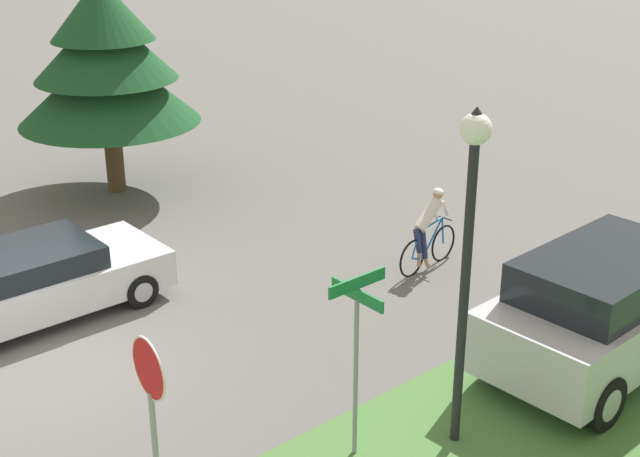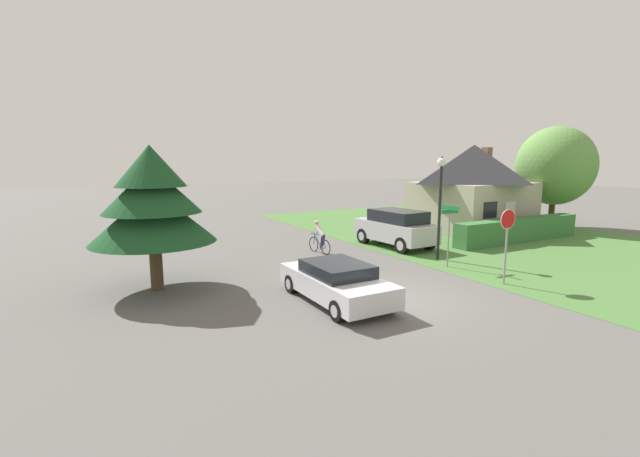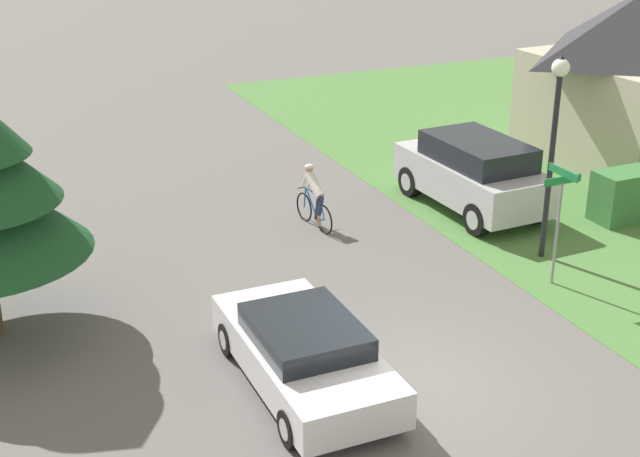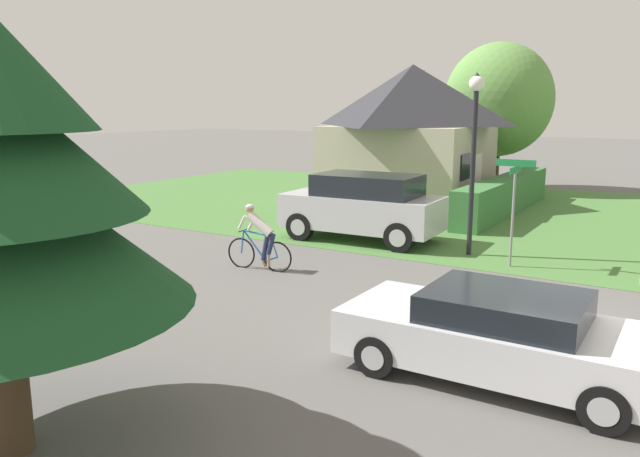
# 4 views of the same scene
# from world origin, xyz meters

# --- Properties ---
(ground_plane) EXTENTS (140.00, 140.00, 0.00)m
(ground_plane) POSITION_xyz_m (0.00, 0.00, 0.00)
(ground_plane) COLOR #5B5956
(grass_verge_right) EXTENTS (16.00, 36.00, 0.01)m
(grass_verge_right) POSITION_xyz_m (11.99, 4.00, 0.01)
(grass_verge_right) COLOR #477538
(grass_verge_right) RESTS_ON ground
(cottage_house) EXTENTS (7.25, 6.09, 5.30)m
(cottage_house) POSITION_xyz_m (12.96, 8.34, 2.75)
(cottage_house) COLOR #B2A893
(cottage_house) RESTS_ON ground
(hedge_row) EXTENTS (8.88, 0.90, 1.26)m
(hedge_row) POSITION_xyz_m (12.22, 4.41, 0.63)
(hedge_row) COLOR #387038
(hedge_row) RESTS_ON ground
(sedan_left_lane) EXTENTS (1.93, 4.35, 1.25)m
(sedan_left_lane) POSITION_xyz_m (-1.56, 0.68, 0.62)
(sedan_left_lane) COLOR silver
(sedan_left_lane) RESTS_ON ground
(cyclist) EXTENTS (0.44, 1.69, 1.55)m
(cyclist) POSITION_xyz_m (1.40, 7.07, 0.73)
(cyclist) COLOR black
(cyclist) RESTS_ON ground
(parked_suv_right) EXTENTS (2.17, 4.49, 1.88)m
(parked_suv_right) POSITION_xyz_m (5.52, 6.54, 0.97)
(parked_suv_right) COLOR #B7B7BC
(parked_suv_right) RESTS_ON ground
(street_lamp) EXTENTS (0.38, 0.38, 4.54)m
(street_lamp) POSITION_xyz_m (5.36, 3.40, 3.18)
(street_lamp) COLOR black
(street_lamp) RESTS_ON ground
(street_name_sign) EXTENTS (0.90, 0.90, 2.53)m
(street_name_sign) POSITION_xyz_m (4.72, 2.19, 1.77)
(street_name_sign) COLOR gray
(street_name_sign) RESTS_ON ground
(deciduous_tree_right) EXTENTS (4.76, 4.76, 6.51)m
(deciduous_tree_right) POSITION_xyz_m (18.42, 6.56, 4.00)
(deciduous_tree_right) COLOR #4C3823
(deciduous_tree_right) RESTS_ON ground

